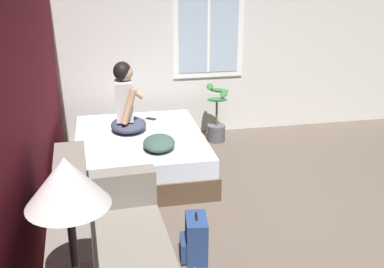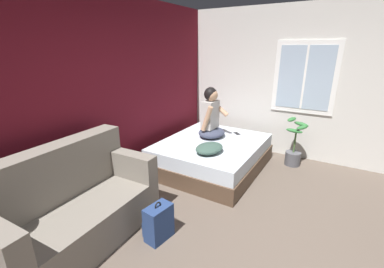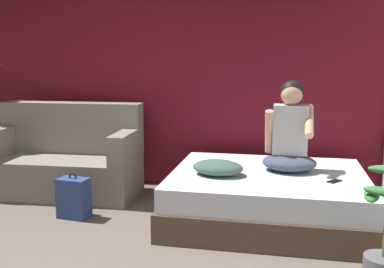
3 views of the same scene
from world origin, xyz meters
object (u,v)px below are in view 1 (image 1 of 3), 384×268
(cell_phone, at_px, (151,119))
(person_seated, at_px, (126,104))
(floor_lamp, at_px, (70,216))
(potted_plant, at_px, (217,121))
(couch, at_px, (109,263))
(throw_pillow, at_px, (159,143))
(bed, at_px, (140,154))
(backpack, at_px, (195,239))

(cell_phone, bearing_deg, person_seated, 178.90)
(floor_lamp, bearing_deg, potted_plant, -22.60)
(couch, height_order, throw_pillow, couch)
(bed, xyz_separation_m, potted_plant, (0.82, -1.19, 0.07))
(cell_phone, bearing_deg, potted_plant, -36.89)
(cell_phone, relative_size, floor_lamp, 0.08)
(throw_pillow, distance_m, potted_plant, 1.65)
(potted_plant, bearing_deg, floor_lamp, 157.40)
(bed, distance_m, backpack, 1.90)
(person_seated, height_order, throw_pillow, person_seated)
(person_seated, xyz_separation_m, cell_phone, (0.40, -0.34, -0.35))
(cell_phone, xyz_separation_m, floor_lamp, (-3.98, 0.78, 0.94))
(bed, relative_size, cell_phone, 13.08)
(cell_phone, bearing_deg, throw_pillow, -141.75)
(bed, relative_size, potted_plant, 2.22)
(throw_pillow, bearing_deg, cell_phone, -1.51)
(couch, bearing_deg, potted_plant, -27.25)
(couch, distance_m, potted_plant, 3.56)
(couch, xyz_separation_m, floor_lamp, (-1.06, 0.13, 1.04))
(bed, distance_m, couch, 2.39)
(person_seated, bearing_deg, couch, 173.05)
(cell_phone, relative_size, potted_plant, 0.17)
(person_seated, xyz_separation_m, throw_pillow, (-0.66, -0.31, -0.29))
(bed, xyz_separation_m, cell_phone, (0.59, -0.21, 0.25))
(backpack, bearing_deg, potted_plant, -18.20)
(person_seated, relative_size, throw_pillow, 1.82)
(couch, height_order, person_seated, person_seated)
(potted_plant, bearing_deg, bed, 124.65)
(throw_pillow, bearing_deg, couch, 161.64)
(bed, bearing_deg, potted_plant, -55.35)
(throw_pillow, bearing_deg, bed, 21.36)
(bed, distance_m, potted_plant, 1.44)
(floor_lamp, bearing_deg, throw_pillow, -14.35)
(backpack, bearing_deg, floor_lamp, 150.25)
(couch, distance_m, person_seated, 2.59)
(person_seated, bearing_deg, backpack, -168.16)
(throw_pillow, height_order, floor_lamp, floor_lamp)
(person_seated, relative_size, backpack, 1.91)
(bed, height_order, backpack, bed)
(bed, height_order, cell_phone, cell_phone)
(bed, distance_m, floor_lamp, 3.64)
(person_seated, bearing_deg, bed, -145.48)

